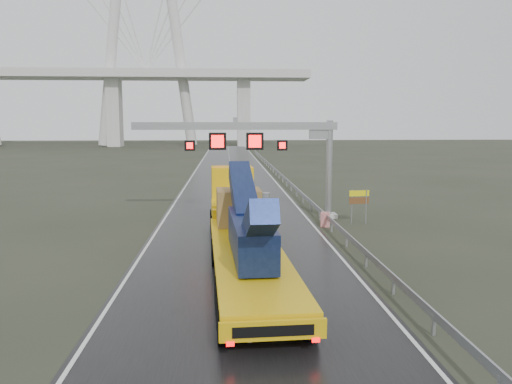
{
  "coord_description": "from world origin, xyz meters",
  "views": [
    {
      "loc": [
        -0.72,
        -18.33,
        6.94
      ],
      "look_at": [
        0.94,
        9.0,
        3.2
      ],
      "focal_mm": 35.0,
      "sensor_mm": 36.0,
      "label": 1
    }
  ],
  "objects": [
    {
      "name": "ground",
      "position": [
        0.0,
        0.0,
        0.0
      ],
      "size": [
        400.0,
        400.0,
        0.0
      ],
      "primitive_type": "plane",
      "color": "#292D20",
      "rests_on": "ground"
    },
    {
      "name": "guardrail",
      "position": [
        6.1,
        30.0,
        0.7
      ],
      "size": [
        0.2,
        140.0,
        1.4
      ],
      "primitive_type": null,
      "color": "gray",
      "rests_on": "ground"
    },
    {
      "name": "exit_sign_pair",
      "position": [
        8.51,
        15.39,
        1.7
      ],
      "size": [
        1.42,
        0.18,
        2.43
      ],
      "rotation": [
        0.0,
        0.0,
        0.09
      ],
      "color": "gray",
      "rests_on": "ground"
    },
    {
      "name": "striped_barrier",
      "position": [
        6.0,
        14.61,
        0.51
      ],
      "size": [
        0.67,
        0.48,
        1.02
      ],
      "primitive_type": "cube",
      "rotation": [
        0.0,
        0.0,
        -0.29
      ],
      "color": "red",
      "rests_on": "ground"
    },
    {
      "name": "heavy_haul_truck",
      "position": [
        0.05,
        7.8,
        1.91
      ],
      "size": [
        4.04,
        21.12,
        4.93
      ],
      "rotation": [
        0.0,
        0.0,
        0.05
      ],
      "color": "gold",
      "rests_on": "ground"
    },
    {
      "name": "sign_gantry",
      "position": [
        2.1,
        17.99,
        5.61
      ],
      "size": [
        14.9,
        1.2,
        7.42
      ],
      "color": "beige",
      "rests_on": "ground"
    },
    {
      "name": "road",
      "position": [
        0.0,
        40.0,
        0.01
      ],
      "size": [
        11.0,
        200.0,
        0.02
      ],
      "primitive_type": "cube",
      "color": "black",
      "rests_on": "ground"
    }
  ]
}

